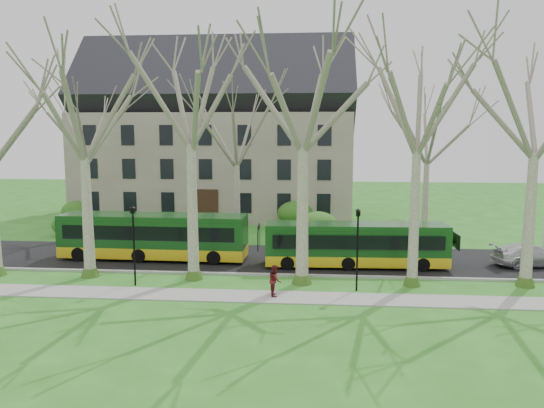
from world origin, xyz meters
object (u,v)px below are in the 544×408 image
(bus_follow, at_px, (356,244))
(pedestrian_b, at_px, (275,280))
(sedan, at_px, (531,255))
(bus_lead, at_px, (154,236))

(bus_follow, bearing_deg, pedestrian_b, -127.94)
(pedestrian_b, bearing_deg, sedan, -72.61)
(bus_lead, bearing_deg, pedestrian_b, -38.66)
(bus_lead, height_order, sedan, bus_lead)
(bus_lead, bearing_deg, bus_follow, -2.51)
(bus_lead, xyz_separation_m, bus_follow, (13.04, -0.88, -0.13))
(bus_lead, bearing_deg, sedan, 1.61)
(sedan, xyz_separation_m, pedestrian_b, (-15.38, -7.26, 0.10))
(bus_follow, height_order, pedestrian_b, bus_follow)
(bus_follow, bearing_deg, bus_lead, 174.05)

